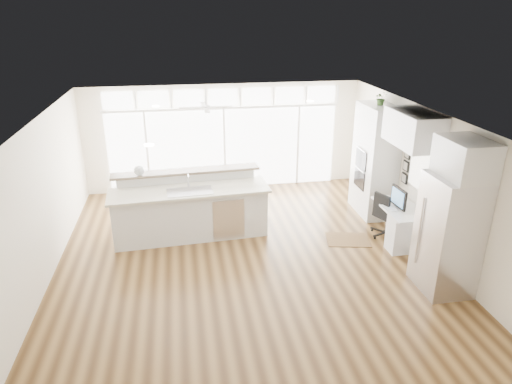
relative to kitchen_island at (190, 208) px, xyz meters
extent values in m
cube|color=#472E15|center=(0.99, -1.27, -0.65)|extent=(7.00, 8.00, 0.02)
cube|color=silver|center=(0.99, -1.27, 2.06)|extent=(7.00, 8.00, 0.02)
cube|color=white|center=(0.99, 2.73, 0.71)|extent=(7.00, 0.04, 2.70)
cube|color=white|center=(0.99, -5.27, 0.71)|extent=(7.00, 0.04, 2.70)
cube|color=white|center=(-2.51, -1.27, 0.71)|extent=(0.04, 8.00, 2.70)
cube|color=white|center=(4.49, -1.27, 0.71)|extent=(0.04, 8.00, 2.70)
cube|color=white|center=(0.99, 2.67, 0.41)|extent=(5.80, 0.06, 2.08)
cube|color=white|center=(0.99, 2.67, 1.74)|extent=(5.90, 0.06, 0.40)
cube|color=white|center=(4.45, -0.97, 0.91)|extent=(0.04, 0.85, 0.85)
cube|color=white|center=(0.49, 1.53, 1.84)|extent=(1.16, 1.16, 0.32)
cube|color=white|center=(0.99, -1.07, 2.04)|extent=(3.40, 3.00, 0.02)
cube|color=silver|center=(4.16, 0.53, 0.61)|extent=(0.64, 1.20, 2.50)
cube|color=silver|center=(4.12, -0.97, -0.26)|extent=(0.72, 1.30, 0.76)
cube|color=silver|center=(4.16, -0.97, 1.71)|extent=(0.64, 1.30, 0.64)
cube|color=silver|center=(4.10, -2.62, 0.36)|extent=(0.76, 0.90, 2.00)
cube|color=silver|center=(4.16, -2.62, 1.66)|extent=(0.64, 0.90, 0.60)
cube|color=black|center=(4.45, -0.35, 0.76)|extent=(0.06, 0.22, 0.80)
cube|color=silver|center=(0.00, 0.00, 0.00)|extent=(3.28, 1.41, 1.27)
cube|color=#3D2613|center=(3.16, -0.74, -0.63)|extent=(0.98, 0.79, 0.01)
cube|color=black|center=(4.00, -0.68, -0.15)|extent=(0.64, 0.62, 0.97)
sphere|color=silver|center=(-0.97, 0.34, 0.74)|extent=(0.22, 0.22, 0.22)
cube|color=black|center=(4.04, -0.97, 0.34)|extent=(0.12, 0.54, 0.44)
cube|color=silver|center=(3.87, -0.97, 0.13)|extent=(0.19, 0.37, 0.02)
imported|color=#395E28|center=(4.16, 0.53, 1.98)|extent=(0.29, 0.31, 0.23)
camera|label=1|loc=(-0.10, -8.62, 3.79)|focal=32.00mm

